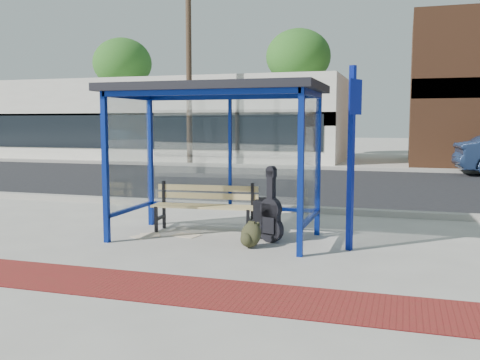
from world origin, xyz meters
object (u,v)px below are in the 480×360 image
(guitar_bag, at_px, (271,216))
(backpack, at_px, (250,235))
(bench, at_px, (205,204))
(suitcase, at_px, (266,219))

(guitar_bag, xyz_separation_m, backpack, (-0.20, -0.45, -0.22))
(guitar_bag, height_order, backpack, guitar_bag)
(bench, distance_m, suitcase, 1.14)
(bench, xyz_separation_m, guitar_bag, (1.25, -0.45, -0.07))
(bench, height_order, backpack, bench)
(suitcase, bearing_deg, bench, 166.57)
(bench, bearing_deg, guitar_bag, -24.88)
(suitcase, relative_size, backpack, 1.69)
(guitar_bag, height_order, suitcase, guitar_bag)
(bench, relative_size, guitar_bag, 1.62)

